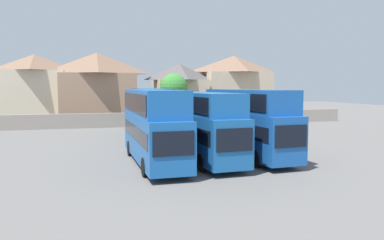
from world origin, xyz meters
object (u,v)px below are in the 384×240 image
object	(u,v)px
house_terrace_right	(180,91)
house_terrace_far_right	(234,87)
tree_left_of_lot	(174,87)
bus_1	(153,122)
bus_5	(181,117)
bus_3	(248,119)
bus_4	(151,110)
bus_2	(200,122)
house_terrace_left	(35,88)
house_terrace_centre	(97,87)

from	to	relation	value
house_terrace_right	house_terrace_far_right	distance (m)	9.30
house_terrace_right	tree_left_of_lot	size ratio (longest dim) A/B	1.24
bus_1	bus_5	distance (m)	14.39
bus_3	house_terrace_right	xyz separation A→B (m)	(2.62, 31.08, 1.59)
bus_4	bus_2	bearing A→B (deg)	4.61
bus_5	house_terrace_left	size ratio (longest dim) A/B	1.11
bus_4	bus_5	bearing A→B (deg)	84.83
bus_4	house_terrace_centre	xyz separation A→B (m)	(-4.70, 17.48, 2.27)
bus_1	house_terrace_centre	distance (m)	31.32
bus_1	bus_3	world-z (taller)	bus_1
bus_2	tree_left_of_lot	world-z (taller)	tree_left_of_lot
bus_2	bus_3	xyz separation A→B (m)	(3.60, -0.04, 0.10)
house_terrace_centre	tree_left_of_lot	distance (m)	11.11
bus_1	house_terrace_far_right	distance (m)	37.61
bus_2	bus_3	size ratio (longest dim) A/B	1.06
tree_left_of_lot	house_terrace_right	bearing A→B (deg)	68.04
bus_3	tree_left_of_lot	world-z (taller)	tree_left_of_lot
bus_2	house_terrace_centre	xyz separation A→B (m)	(-5.85, 30.73, 2.37)
bus_4	bus_5	world-z (taller)	bus_4
bus_2	house_terrace_right	size ratio (longest dim) A/B	1.33
bus_3	house_terrace_right	distance (m)	31.23
house_terrace_far_right	tree_left_of_lot	xyz separation A→B (m)	(-11.33, -6.33, -0.11)
bus_5	bus_3	bearing A→B (deg)	6.37
house_terrace_centre	bus_5	bearing A→B (deg)	-66.50
bus_5	house_terrace_centre	bearing A→B (deg)	-157.75
bus_5	tree_left_of_lot	bearing A→B (deg)	168.83
house_terrace_centre	house_terrace_far_right	xyz separation A→B (m)	(21.28, 1.38, 0.06)
house_terrace_right	house_terrace_far_right	world-z (taller)	house_terrace_far_right
bus_1	bus_5	world-z (taller)	bus_1
bus_3	house_terrace_left	distance (m)	36.83
bus_3	house_terrace_centre	world-z (taller)	house_terrace_centre
bus_3	house_terrace_far_right	distance (m)	34.33
house_terrace_left	house_terrace_right	bearing A→B (deg)	-2.99
bus_5	house_terrace_centre	size ratio (longest dim) A/B	0.99
bus_5	bus_2	bearing A→B (deg)	-9.38
bus_5	house_terrace_far_right	bearing A→B (deg)	143.38
bus_1	tree_left_of_lot	size ratio (longest dim) A/B	1.64
bus_4	house_terrace_far_right	world-z (taller)	house_terrace_far_right
bus_1	house_terrace_far_right	world-z (taller)	house_terrace_far_right
house_terrace_centre	house_terrace_right	world-z (taller)	house_terrace_centre
bus_4	bus_1	bearing A→B (deg)	-9.44
bus_5	house_terrace_centre	distance (m)	19.57
bus_2	bus_4	world-z (taller)	bus_4
bus_5	bus_4	bearing A→B (deg)	-96.05
bus_1	house_terrace_left	bearing A→B (deg)	-161.95
bus_1	house_terrace_left	size ratio (longest dim) A/B	1.18
house_terrace_left	house_terrace_centre	bearing A→B (deg)	-9.34
bus_2	house_terrace_centre	distance (m)	31.37
bus_1	bus_3	distance (m)	6.94
bus_4	house_terrace_left	bearing A→B (deg)	-145.61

